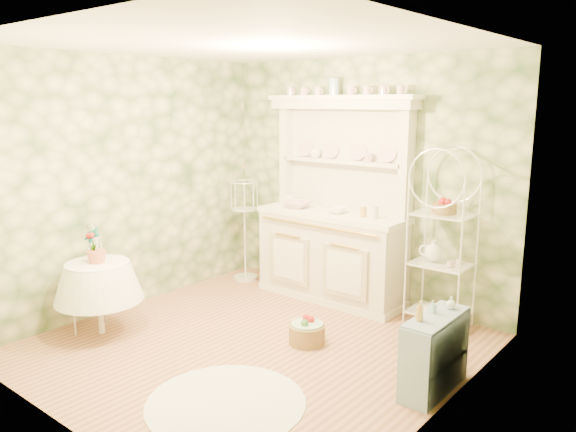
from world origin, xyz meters
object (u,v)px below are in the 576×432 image
Objects in this scene: round_table at (100,297)px; floor_basket at (307,332)px; birdcage_stand at (245,222)px; side_shelf at (434,355)px; bakers_rack at (442,242)px; kitchen_dresser at (332,200)px; cafe_chair at (79,289)px.

floor_basket is (1.69, 1.08, -0.25)m from round_table.
round_table is at bearing -87.47° from birdcage_stand.
floor_basket is (-1.29, 0.06, -0.18)m from side_shelf.
round_table is 2.08× the size of floor_basket.
bakers_rack reaches higher than birdcage_stand.
birdcage_stand is 4.24× the size of floor_basket.
birdcage_stand is (-0.09, 2.13, 0.38)m from round_table.
round_table is (-1.15, -2.25, -0.78)m from kitchen_dresser.
round_table is (-2.99, -1.02, 0.07)m from side_shelf.
side_shelf is (1.84, -1.22, -0.85)m from kitchen_dresser.
cafe_chair reaches higher than round_table.
kitchen_dresser is at bearing 142.75° from side_shelf.
bakers_rack is 1.58m from floor_basket.
bakers_rack is (1.32, -0.01, -0.27)m from kitchen_dresser.
round_table is 0.95× the size of cafe_chair.
kitchen_dresser is at bearing 71.23° from cafe_chair.
side_shelf is (0.52, -1.21, -0.58)m from bakers_rack.
floor_basket is at bearing 173.67° from side_shelf.
kitchen_dresser is 3.13× the size of round_table.
bakers_rack reaches higher than round_table.
cafe_chair is at bearing -123.21° from kitchen_dresser.
birdcage_stand is at bearing -174.72° from kitchen_dresser.
kitchen_dresser reaches higher than round_table.
kitchen_dresser is 6.49× the size of floor_basket.
round_table is at bearing -147.37° from floor_basket.
cafe_chair is (-2.80, -2.25, -0.49)m from bakers_rack.
side_shelf is 0.88× the size of cafe_chair.
cafe_chair is at bearing -151.47° from floor_basket.
kitchen_dresser is 2.36m from side_shelf.
floor_basket is at bearing 42.97° from cafe_chair.
cafe_chair is at bearing -141.73° from bakers_rack.
kitchen_dresser is 1.53× the size of birdcage_stand.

